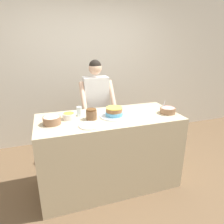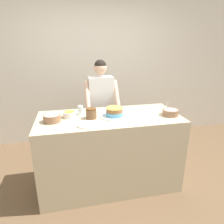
% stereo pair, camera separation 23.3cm
% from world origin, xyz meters
% --- Properties ---
extents(ground_plane, '(14.00, 14.00, 0.00)m').
position_xyz_m(ground_plane, '(0.00, 0.00, 0.00)').
color(ground_plane, brown).
extents(wall_back, '(10.00, 0.05, 2.60)m').
position_xyz_m(wall_back, '(0.00, 1.86, 1.30)').
color(wall_back, silver).
rests_on(wall_back, ground_plane).
extents(counter, '(1.70, 0.75, 0.94)m').
position_xyz_m(counter, '(0.00, 0.37, 0.47)').
color(counter, '#C6B793').
rests_on(counter, ground_plane).
extents(person_baker, '(0.49, 0.43, 1.55)m').
position_xyz_m(person_baker, '(0.01, 1.04, 0.94)').
color(person_baker, '#2D2D38').
rests_on(person_baker, ground_plane).
extents(cake, '(0.34, 0.34, 0.11)m').
position_xyz_m(cake, '(0.06, 0.37, 0.99)').
color(cake, silver).
rests_on(cake, counter).
extents(frosting_bowl_white, '(0.19, 0.19, 0.08)m').
position_xyz_m(frosting_bowl_white, '(-0.66, 0.34, 0.99)').
color(frosting_bowl_white, '#936B4C').
rests_on(frosting_bowl_white, counter).
extents(frosting_bowl_pink, '(0.19, 0.19, 0.15)m').
position_xyz_m(frosting_bowl_pink, '(0.73, 0.26, 0.98)').
color(frosting_bowl_pink, '#936B4C').
rests_on(frosting_bowl_pink, counter).
extents(frosting_bowl_orange, '(0.15, 0.15, 0.07)m').
position_xyz_m(frosting_bowl_orange, '(-0.46, 0.45, 0.98)').
color(frosting_bowl_orange, white).
rests_on(frosting_bowl_orange, counter).
extents(drinking_glass, '(0.06, 0.06, 0.11)m').
position_xyz_m(drinking_glass, '(-0.33, 0.51, 1.00)').
color(drinking_glass, silver).
rests_on(drinking_glass, counter).
extents(ceramic_plate, '(0.23, 0.23, 0.01)m').
position_xyz_m(ceramic_plate, '(-0.28, 0.16, 0.95)').
color(ceramic_plate, white).
rests_on(ceramic_plate, counter).
extents(stoneware_jar, '(0.12, 0.12, 0.12)m').
position_xyz_m(stoneware_jar, '(-0.22, 0.35, 1.00)').
color(stoneware_jar, brown).
rests_on(stoneware_jar, counter).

